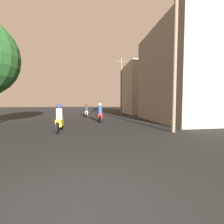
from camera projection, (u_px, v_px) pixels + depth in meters
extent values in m
cylinder|color=black|center=(62.00, 124.00, 8.82)|extent=(0.10, 0.59, 0.59)
cylinder|color=black|center=(57.00, 128.00, 7.57)|extent=(0.10, 0.59, 0.59)
cube|color=gold|center=(60.00, 123.00, 8.19)|extent=(0.30, 0.81, 0.38)
cylinder|color=black|center=(61.00, 117.00, 8.57)|extent=(0.60, 0.04, 0.04)
cylinder|color=silver|center=(59.00, 114.00, 8.08)|extent=(0.32, 0.32, 0.59)
sphere|color=navy|center=(59.00, 106.00, 8.05)|extent=(0.24, 0.24, 0.24)
cylinder|color=black|center=(99.00, 118.00, 13.06)|extent=(0.10, 0.58, 0.58)
cylinder|color=black|center=(101.00, 119.00, 11.79)|extent=(0.10, 0.58, 0.58)
cube|color=red|center=(100.00, 116.00, 12.41)|extent=(0.30, 0.72, 0.40)
cylinder|color=black|center=(100.00, 112.00, 12.81)|extent=(0.60, 0.04, 0.04)
cylinder|color=navy|center=(100.00, 110.00, 12.31)|extent=(0.32, 0.32, 0.63)
sphere|color=silver|center=(100.00, 104.00, 12.28)|extent=(0.24, 0.24, 0.24)
cylinder|color=black|center=(87.00, 114.00, 17.41)|extent=(0.10, 0.62, 0.62)
cylinder|color=black|center=(87.00, 115.00, 16.03)|extent=(0.10, 0.62, 0.62)
cube|color=silver|center=(87.00, 113.00, 16.71)|extent=(0.30, 0.85, 0.34)
cylinder|color=black|center=(87.00, 110.00, 17.14)|extent=(0.60, 0.04, 0.04)
cylinder|color=#2D2D33|center=(87.00, 108.00, 16.59)|extent=(0.32, 0.32, 0.68)
sphere|color=#A51919|center=(87.00, 104.00, 16.57)|extent=(0.24, 0.24, 0.24)
cube|color=gray|center=(176.00, 75.00, 12.67)|extent=(4.07, 7.78, 7.79)
cube|color=gray|center=(145.00, 89.00, 21.87)|extent=(5.59, 5.68, 7.10)
cylinder|color=#6B5B4C|center=(175.00, 62.00, 7.81)|extent=(0.20, 0.20, 7.43)
cylinder|color=#6B5B4C|center=(121.00, 87.00, 19.59)|extent=(0.20, 0.20, 7.43)
cylinder|color=#6B5B4C|center=(121.00, 62.00, 19.40)|extent=(1.60, 0.10, 0.10)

